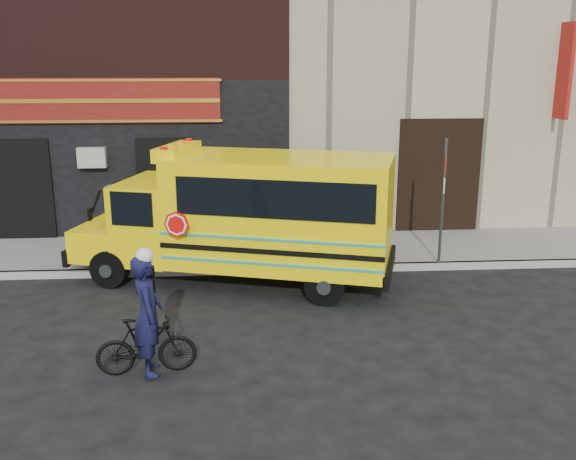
% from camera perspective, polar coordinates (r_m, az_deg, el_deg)
% --- Properties ---
extents(ground, '(120.00, 120.00, 0.00)m').
position_cam_1_polar(ground, '(12.12, 1.89, -7.77)').
color(ground, black).
rests_on(ground, ground).
extents(curb, '(40.00, 0.20, 0.15)m').
position_cam_1_polar(curb, '(14.51, 0.88, -3.48)').
color(curb, '#9C9C96').
rests_on(curb, ground).
extents(sidewalk, '(40.00, 3.00, 0.15)m').
position_cam_1_polar(sidewalk, '(15.93, 0.44, -1.75)').
color(sidewalk, slate).
rests_on(sidewalk, ground).
extents(building, '(20.00, 10.70, 12.00)m').
position_cam_1_polar(building, '(21.62, -0.98, 18.94)').
color(building, tan).
rests_on(building, sidewalk).
extents(school_bus, '(7.22, 3.98, 2.92)m').
position_cam_1_polar(school_bus, '(13.53, -3.37, 1.43)').
color(school_bus, black).
rests_on(school_bus, ground).
extents(sign_pole, '(0.09, 0.26, 3.00)m').
position_cam_1_polar(sign_pole, '(14.71, 13.60, 2.74)').
color(sign_pole, '#3D4440').
rests_on(sign_pole, ground).
extents(bicycle, '(1.56, 0.59, 0.92)m').
position_cam_1_polar(bicycle, '(10.17, -12.50, -10.02)').
color(bicycle, black).
rests_on(bicycle, ground).
extents(cyclist, '(0.57, 0.76, 1.88)m').
position_cam_1_polar(cyclist, '(9.92, -12.33, -7.65)').
color(cyclist, black).
rests_on(cyclist, ground).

